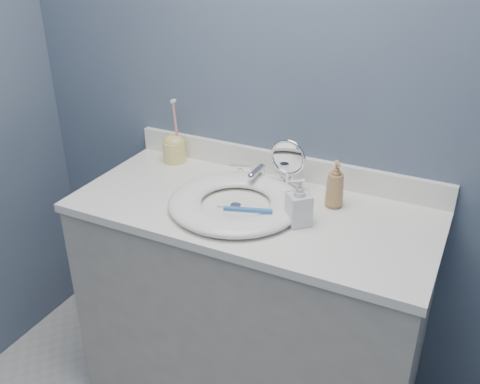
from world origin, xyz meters
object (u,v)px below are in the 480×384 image
Objects in this scene: makeup_mirror at (288,163)px; soap_bottle_amber at (335,184)px; soap_bottle_clear at (299,202)px; toothbrush_holder at (174,148)px.

soap_bottle_amber is (0.18, -0.04, -0.02)m from makeup_mirror.
makeup_mirror reaches higher than soap_bottle_amber.
soap_bottle_clear is at bearing -147.24° from soap_bottle_amber.
makeup_mirror is at bearing 133.77° from soap_bottle_amber.
soap_bottle_amber is 0.64× the size of toothbrush_holder.
soap_bottle_amber is 1.06× the size of soap_bottle_clear.
makeup_mirror is at bearing -4.58° from toothbrush_holder.
soap_bottle_clear is 0.60× the size of toothbrush_holder.
soap_bottle_amber is 0.17m from soap_bottle_clear.
makeup_mirror reaches higher than soap_bottle_clear.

